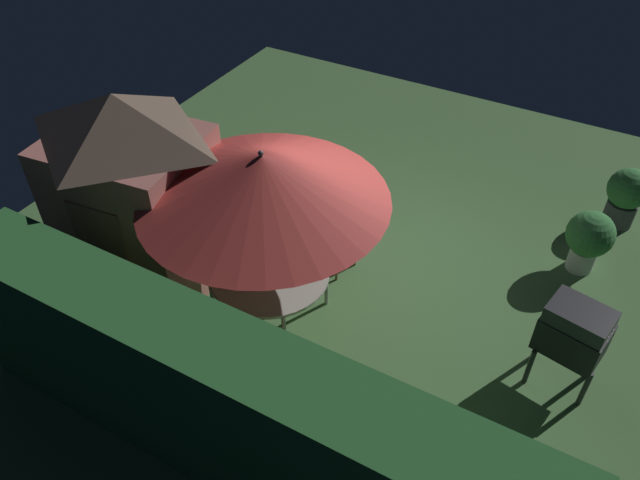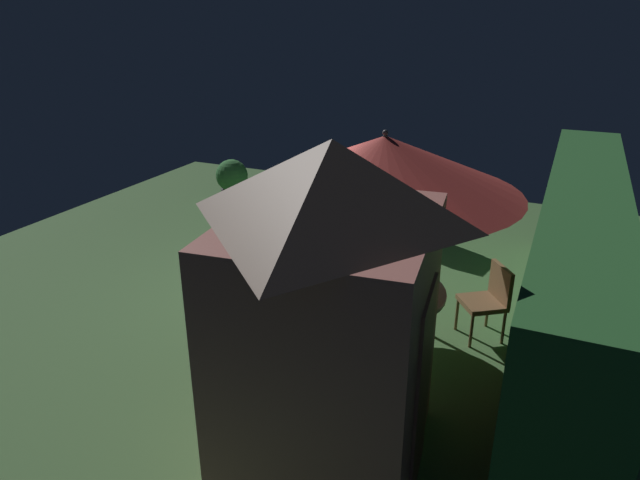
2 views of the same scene
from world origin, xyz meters
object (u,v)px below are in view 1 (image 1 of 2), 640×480
at_px(bbq_grill, 574,332).
at_px(potted_plant_by_shed, 627,195).
at_px(potted_plant_by_grill, 589,238).
at_px(garden_shed, 135,194).
at_px(patio_table, 270,275).
at_px(patio_umbrella, 263,178).
at_px(chair_toward_hedge, 276,374).
at_px(chair_far_side, 187,256).
at_px(chair_near_shed, 340,235).
at_px(person_in_red, 336,223).

relative_size(bbq_grill, potted_plant_by_shed, 1.24).
xyz_separation_m(potted_plant_by_shed, potted_plant_by_grill, (0.29, 1.31, 0.02)).
xyz_separation_m(garden_shed, bbq_grill, (-5.31, -0.97, -0.58)).
relative_size(patio_table, patio_umbrella, 0.52).
bearing_deg(garden_shed, bbq_grill, -169.67).
xyz_separation_m(bbq_grill, chair_toward_hedge, (2.70, 1.87, -0.33)).
height_order(garden_shed, potted_plant_by_grill, garden_shed).
relative_size(patio_umbrella, chair_far_side, 3.17).
xyz_separation_m(garden_shed, chair_near_shed, (-2.12, -1.51, -0.91)).
relative_size(potted_plant_by_shed, potted_plant_by_grill, 1.02).
height_order(chair_toward_hedge, potted_plant_by_shed, potted_plant_by_shed).
bearing_deg(garden_shed, chair_far_side, -166.04).
xyz_separation_m(chair_near_shed, potted_plant_by_shed, (-3.31, -2.89, 0.02)).
bearing_deg(person_in_red, patio_table, 77.35).
bearing_deg(person_in_red, potted_plant_by_grill, -151.36).
bearing_deg(chair_toward_hedge, potted_plant_by_grill, -122.41).
bearing_deg(chair_far_side, bbq_grill, -170.09).
bearing_deg(garden_shed, chair_near_shed, -144.63).
bearing_deg(person_in_red, chair_toward_hedge, 102.37).
xyz_separation_m(bbq_grill, potted_plant_by_grill, (0.17, -2.12, -0.29)).
height_order(garden_shed, patio_umbrella, garden_shed).
xyz_separation_m(chair_far_side, potted_plant_by_shed, (-4.88, -4.26, 0.02)).
distance_m(chair_far_side, chair_toward_hedge, 2.31).
height_order(bbq_grill, chair_toward_hedge, bbq_grill).
xyz_separation_m(garden_shed, patio_umbrella, (-1.83, -0.20, 0.75)).
xyz_separation_m(patio_table, chair_far_side, (1.28, 0.06, -0.19)).
bearing_deg(potted_plant_by_shed, chair_toward_hedge, 61.95).
relative_size(patio_table, potted_plant_by_shed, 1.54).
relative_size(chair_near_shed, person_in_red, 0.71).
bearing_deg(potted_plant_by_shed, bbq_grill, 87.95).
relative_size(patio_table, chair_near_shed, 1.65).
relative_size(garden_shed, chair_toward_hedge, 3.12).
relative_size(potted_plant_by_shed, person_in_red, 0.77).
height_order(patio_umbrella, chair_toward_hedge, patio_umbrella).
bearing_deg(chair_far_side, person_in_red, -140.35).
distance_m(bbq_grill, chair_far_side, 4.85).
bearing_deg(garden_shed, chair_toward_hedge, 160.94).
xyz_separation_m(potted_plant_by_shed, person_in_red, (3.33, 2.97, 0.24)).
height_order(chair_far_side, chair_toward_hedge, same).
xyz_separation_m(patio_umbrella, chair_far_side, (1.28, 0.06, -1.65)).
distance_m(chair_far_side, person_in_red, 2.03).
height_order(garden_shed, potted_plant_by_shed, garden_shed).
relative_size(chair_far_side, potted_plant_by_grill, 0.95).
bearing_deg(patio_umbrella, chair_near_shed, -102.65).
height_order(chair_near_shed, chair_toward_hedge, same).
distance_m(patio_table, potted_plant_by_grill, 4.40).
bearing_deg(chair_toward_hedge, chair_near_shed, -78.48).
distance_m(garden_shed, patio_table, 1.98).
distance_m(potted_plant_by_shed, potted_plant_by_grill, 1.34).
bearing_deg(person_in_red, chair_far_side, 39.65).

